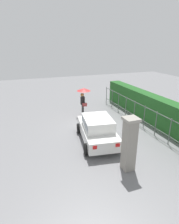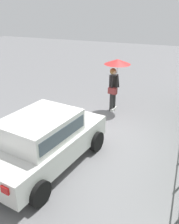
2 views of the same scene
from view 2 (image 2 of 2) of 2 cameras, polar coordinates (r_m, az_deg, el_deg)
ground_plane at (r=8.04m, az=1.23°, el=-6.16°), size 40.00×40.00×0.00m
car at (r=6.55m, az=-10.48°, el=-6.07°), size 3.92×2.31×1.48m
pedestrian at (r=9.68m, az=6.06°, el=9.01°), size 1.02×1.02×2.08m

